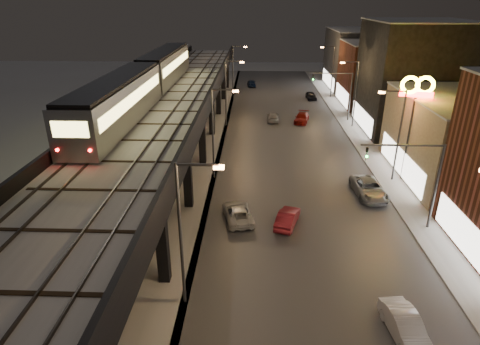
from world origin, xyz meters
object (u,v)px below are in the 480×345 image
object	(u,v)px
car_mid_dark	(273,117)
car_onc_red	(311,96)
car_near_white	(287,219)
car_onc_white	(302,118)
car_onc_dark	(369,189)
car_mid_silver	(238,213)
car_far_white	(251,83)
subway_train	(146,79)
car_onc_silver	(405,328)

from	to	relation	value
car_mid_dark	car_onc_red	size ratio (longest dim) A/B	1.09
car_near_white	car_onc_white	xyz separation A→B (m)	(4.13, 28.85, 0.01)
car_near_white	car_onc_dark	bearing A→B (deg)	-128.11
car_mid_silver	car_far_white	world-z (taller)	car_far_white
car_near_white	car_mid_silver	distance (m)	4.02
subway_train	car_onc_dark	distance (m)	25.76
subway_train	car_onc_white	world-z (taller)	subway_train
car_onc_dark	car_onc_red	size ratio (longest dim) A/B	1.36
car_mid_silver	car_onc_red	size ratio (longest dim) A/B	1.17
car_mid_silver	subway_train	bearing A→B (deg)	-67.20
car_onc_dark	car_onc_white	distance (m)	23.71
car_onc_white	car_mid_silver	bearing A→B (deg)	-92.82
car_mid_silver	car_onc_silver	size ratio (longest dim) A/B	1.09
subway_train	car_onc_silver	size ratio (longest dim) A/B	9.41
car_onc_silver	car_onc_white	world-z (taller)	car_onc_silver
subway_train	car_onc_white	distance (m)	24.10
car_mid_silver	car_mid_dark	distance (m)	28.98
car_onc_red	car_near_white	bearing A→B (deg)	-103.52
car_mid_dark	car_onc_silver	xyz separation A→B (m)	(5.41, -40.68, 0.07)
subway_train	car_far_white	xyz separation A→B (m)	(11.08, 38.45, -7.86)
subway_train	car_onc_red	bearing A→B (deg)	51.65
car_mid_silver	car_onc_white	world-z (taller)	car_onc_white
car_mid_dark	car_onc_white	world-z (taller)	car_onc_white
car_far_white	car_onc_dark	distance (m)	50.05
subway_train	car_onc_red	world-z (taller)	subway_train
car_mid_silver	car_onc_dark	size ratio (longest dim) A/B	0.87
car_mid_dark	car_onc_red	xyz separation A→B (m)	(7.30, 13.91, 0.05)
subway_train	car_onc_white	bearing A→B (deg)	35.12
car_onc_red	car_far_white	bearing A→B (deg)	130.49
car_near_white	car_far_white	xyz separation A→B (m)	(-3.42, 54.20, 0.04)
car_far_white	car_onc_white	world-z (taller)	car_far_white
car_near_white	car_onc_red	xyz separation A→B (m)	(7.28, 43.29, 0.02)
car_mid_silver	car_onc_silver	xyz separation A→B (m)	(9.36, -11.97, 0.05)
car_onc_silver	car_onc_red	world-z (taller)	car_onc_silver
car_mid_dark	car_onc_red	distance (m)	15.71
car_onc_white	car_onc_red	xyz separation A→B (m)	(3.16, 14.44, 0.01)
subway_train	car_mid_silver	distance (m)	20.02
car_far_white	car_onc_dark	bearing A→B (deg)	98.80
car_far_white	car_near_white	bearing A→B (deg)	89.50
car_mid_dark	car_onc_silver	world-z (taller)	car_onc_silver
car_onc_white	car_onc_red	bearing A→B (deg)	90.87
car_mid_dark	car_onc_white	distance (m)	4.18
car_onc_white	car_mid_dark	bearing A→B (deg)	-174.12
car_onc_white	car_onc_silver	bearing A→B (deg)	-74.98
car_far_white	car_mid_silver	bearing A→B (deg)	85.30
car_far_white	car_onc_dark	world-z (taller)	car_onc_dark
car_mid_silver	car_onc_red	bearing A→B (deg)	-116.93
car_onc_silver	car_onc_dark	xyz separation A→B (m)	(2.37, 16.72, 0.04)
car_near_white	car_far_white	size ratio (longest dim) A/B	0.98
car_onc_silver	car_onc_white	bearing A→B (deg)	85.43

